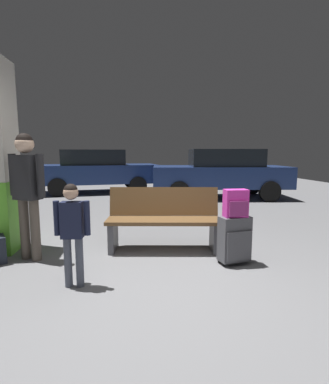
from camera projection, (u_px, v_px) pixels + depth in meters
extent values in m
cube|color=slate|center=(146.00, 215.00, 6.71)|extent=(18.00, 18.00, 0.10)
cube|color=brown|center=(164.00, 221.00, 4.02)|extent=(1.64, 0.63, 0.05)
cube|color=brown|center=(164.00, 201.00, 4.24)|extent=(1.60, 0.30, 0.42)
cube|color=#4C4C51|center=(113.00, 236.00, 4.06)|extent=(0.13, 0.41, 0.41)
cube|color=#4C4C51|center=(214.00, 237.00, 4.05)|extent=(0.13, 0.41, 0.41)
cube|color=#4C4C51|center=(234.00, 239.00, 3.56)|extent=(0.41, 0.28, 0.56)
cube|color=#4C4C51|center=(239.00, 246.00, 3.46)|extent=(0.34, 0.10, 0.36)
cube|color=#A5A5AA|center=(232.00, 216.00, 3.60)|extent=(0.14, 0.05, 0.02)
cylinder|color=black|center=(219.00, 261.00, 3.63)|extent=(0.03, 0.05, 0.04)
cylinder|color=black|center=(241.00, 258.00, 3.73)|extent=(0.03, 0.05, 0.04)
cube|color=#D833A5|center=(236.00, 203.00, 3.50)|extent=(0.29, 0.17, 0.34)
cube|color=#8E2B70|center=(239.00, 209.00, 3.41)|extent=(0.23, 0.04, 0.19)
cylinder|color=black|center=(236.00, 190.00, 3.48)|extent=(0.06, 0.03, 0.02)
cylinder|color=#4C5160|center=(80.00, 262.00, 2.95)|extent=(0.08, 0.08, 0.53)
cylinder|color=#4C5160|center=(68.00, 262.00, 2.95)|extent=(0.08, 0.08, 0.53)
cube|color=#191E38|center=(72.00, 220.00, 2.89)|extent=(0.23, 0.15, 0.37)
cylinder|color=#191E38|center=(87.00, 218.00, 2.88)|extent=(0.06, 0.06, 0.35)
cylinder|color=#191E38|center=(57.00, 218.00, 2.88)|extent=(0.06, 0.06, 0.35)
sphere|color=tan|center=(71.00, 192.00, 2.85)|extent=(0.15, 0.15, 0.15)
sphere|color=black|center=(71.00, 190.00, 2.85)|extent=(0.14, 0.14, 0.14)
cylinder|color=#E5D84C|center=(68.00, 216.00, 2.99)|extent=(0.06, 0.06, 0.10)
cylinder|color=red|center=(68.00, 209.00, 2.98)|extent=(0.01, 0.01, 0.06)
cylinder|color=brown|center=(35.00, 230.00, 3.66)|extent=(0.12, 0.12, 0.80)
cylinder|color=brown|center=(25.00, 229.00, 3.73)|extent=(0.12, 0.12, 0.80)
cube|color=#232326|center=(27.00, 177.00, 3.60)|extent=(0.38, 0.33, 0.56)
cylinder|color=#232326|center=(40.00, 176.00, 3.51)|extent=(0.09, 0.09, 0.54)
cylinder|color=#232326|center=(13.00, 175.00, 3.69)|extent=(0.09, 0.09, 0.54)
sphere|color=beige|center=(24.00, 144.00, 3.55)|extent=(0.23, 0.23, 0.23)
sphere|color=black|center=(24.00, 142.00, 3.55)|extent=(0.21, 0.21, 0.21)
cube|color=navy|center=(219.00, 176.00, 8.91)|extent=(4.25, 2.09, 0.64)
cube|color=black|center=(225.00, 158.00, 8.84)|extent=(2.24, 1.74, 0.52)
cylinder|color=black|center=(179.00, 192.00, 8.15)|extent=(0.62, 0.26, 0.60)
cylinder|color=black|center=(176.00, 185.00, 9.73)|extent=(0.62, 0.26, 0.60)
cylinder|color=black|center=(270.00, 191.00, 8.19)|extent=(0.62, 0.26, 0.60)
cylinder|color=black|center=(252.00, 185.00, 9.77)|extent=(0.62, 0.26, 0.60)
cube|color=navy|center=(98.00, 174.00, 10.18)|extent=(4.30, 2.25, 0.64)
cube|color=black|center=(93.00, 157.00, 10.06)|extent=(2.29, 1.82, 0.52)
cylinder|color=black|center=(132.00, 181.00, 11.31)|extent=(0.62, 0.28, 0.60)
cylinder|color=black|center=(138.00, 185.00, 9.78)|extent=(0.62, 0.28, 0.60)
cylinder|color=black|center=(62.00, 183.00, 10.67)|extent=(0.62, 0.28, 0.60)
cylinder|color=black|center=(58.00, 187.00, 9.14)|extent=(0.62, 0.28, 0.60)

